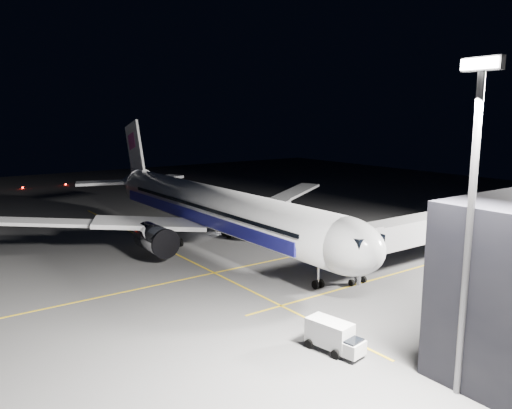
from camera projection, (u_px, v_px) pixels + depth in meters
The scene contains 13 objects.
ground at pixel (214, 246), 67.20m from camera, with size 200.00×200.00×0.00m, color #4C4C4F.
guide_line_main at pixel (258, 264), 59.21m from camera, with size 0.25×80.00×0.01m, color gold.
guide_line_cross at pixel (174, 253), 63.76m from camera, with size 70.00×0.25×0.01m, color gold.
guide_line_side at pixel (394, 274), 55.36m from camera, with size 0.25×40.00×0.01m, color gold.
airliner at pixel (210, 207), 67.14m from camera, with size 61.48×54.22×16.64m.
jet_bridge at pixel (440, 225), 59.17m from camera, with size 3.60×34.40×6.30m.
floodlight_mast_south at pixel (472, 202), 29.58m from camera, with size 2.40×0.67×20.70m.
taxiway_lights at pixel (66, 184), 124.71m from camera, with size 0.44×60.44×0.44m.
service_truck at pixel (334, 336), 37.11m from camera, with size 4.72×2.55×2.29m.
baggage_tug at pixel (239, 224), 76.33m from camera, with size 2.79×2.26×1.98m.
safety_cone_a at pixel (235, 231), 74.58m from camera, with size 0.41×0.41×0.61m, color orange.
safety_cone_b at pixel (273, 226), 77.70m from camera, with size 0.42×0.42×0.63m, color orange.
safety_cone_c at pixel (236, 225), 78.57m from camera, with size 0.41×0.41×0.62m, color orange.
Camera 1 is at (56.19, -33.41, 17.48)m, focal length 35.00 mm.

